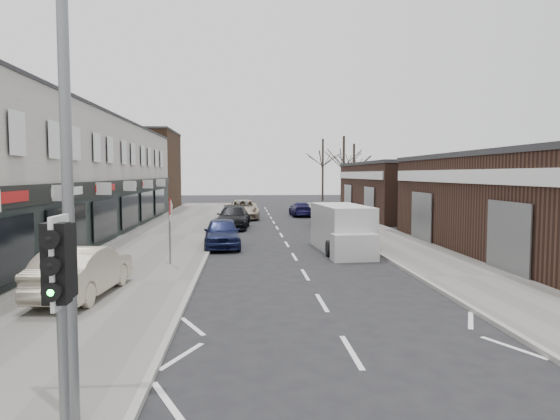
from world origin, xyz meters
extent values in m
plane|color=black|center=(0.00, 0.00, 0.00)|extent=(160.00, 160.00, 0.00)
cube|color=slate|center=(-6.75, 22.00, 0.06)|extent=(5.50, 64.00, 0.12)
cube|color=slate|center=(5.75, 22.00, 0.06)|extent=(3.50, 64.00, 0.12)
cube|color=beige|center=(-13.50, 19.50, 3.55)|extent=(8.00, 41.00, 7.10)
cube|color=#432C1C|center=(-13.50, 45.00, 4.00)|extent=(8.00, 10.00, 8.00)
cube|color=#362118|center=(12.50, 34.00, 2.25)|extent=(10.00, 16.00, 4.50)
cylinder|color=slate|center=(-4.40, -2.00, 1.62)|extent=(0.12, 0.12, 3.00)
cube|color=silver|center=(-4.40, -2.00, 2.67)|extent=(0.05, 0.55, 1.10)
cube|color=black|center=(-4.40, -2.12, 2.67)|extent=(0.28, 0.22, 0.95)
sphere|color=#0CE533|center=(-4.40, -2.24, 2.37)|extent=(0.18, 0.18, 0.18)
cube|color=black|center=(-4.40, -1.88, 2.67)|extent=(0.26, 0.20, 0.90)
cylinder|color=slate|center=(-4.70, -0.80, 4.12)|extent=(0.16, 0.16, 8.00)
cylinder|color=slate|center=(-5.20, 12.00, 1.37)|extent=(0.07, 0.07, 2.50)
cube|color=white|center=(-5.15, 12.00, 1.97)|extent=(0.04, 0.45, 0.25)
cube|color=silver|center=(2.46, 15.63, 1.11)|extent=(2.39, 4.99, 2.21)
cube|color=silver|center=(2.46, 12.78, 0.58)|extent=(2.01, 1.00, 1.16)
cylinder|color=black|center=(1.56, 13.93, 0.37)|extent=(0.23, 0.74, 0.74)
cylinder|color=black|center=(3.36, 13.93, 0.37)|extent=(0.23, 0.74, 0.74)
cylinder|color=black|center=(1.56, 17.33, 0.37)|extent=(0.23, 0.74, 0.74)
cylinder|color=black|center=(3.36, 17.33, 0.37)|extent=(0.23, 0.74, 0.74)
imported|color=#C1B39A|center=(-6.99, 6.87, 0.86)|extent=(1.95, 4.63, 1.49)
imported|color=black|center=(-9.20, 10.47, 1.08)|extent=(0.79, 0.61, 1.93)
imported|color=#141B41|center=(-3.35, 17.06, 0.75)|extent=(2.01, 4.49, 1.50)
imported|color=black|center=(-3.00, 25.89, 0.75)|extent=(2.49, 5.33, 1.51)
imported|color=#B9AA94|center=(-2.38, 33.30, 0.78)|extent=(2.70, 5.66, 1.56)
imported|color=silver|center=(3.50, 17.25, 0.71)|extent=(1.67, 4.35, 1.41)
imported|color=black|center=(3.50, 26.82, 0.83)|extent=(2.43, 5.03, 1.65)
imported|color=#16143F|center=(2.68, 35.49, 0.62)|extent=(1.80, 4.31, 1.25)
camera|label=1|loc=(-2.20, -8.03, 3.71)|focal=32.00mm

